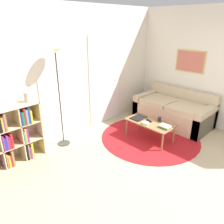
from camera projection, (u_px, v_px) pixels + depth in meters
ground_plane at (194, 192)px, 3.12m from camera, size 14.00×14.00×0.00m
wall_back at (76, 73)px, 4.46m from camera, size 7.63×0.11×2.60m
wall_right at (193, 66)px, 5.04m from camera, size 0.08×5.72×2.60m
rug at (150, 137)px, 4.61m from camera, size 2.04×2.04×0.01m
bookshelf at (7, 138)px, 3.58m from camera, size 1.06×0.34×1.01m
floor_lamp at (56, 64)px, 3.77m from camera, size 0.30×0.30×1.86m
couch at (174, 111)px, 5.22m from camera, size 0.92×1.73×0.78m
coffee_table at (150, 124)px, 4.42m from camera, size 0.48×0.97×0.38m
laptop at (138, 118)px, 4.57m from camera, size 0.31×0.24×0.02m
bowl at (146, 123)px, 4.31m from camera, size 0.14×0.14×0.04m
book_stack_on_table at (165, 127)px, 4.15m from camera, size 0.15×0.20×0.06m
cup at (159, 119)px, 4.43m from camera, size 0.07×0.07×0.08m
remote at (149, 121)px, 4.44m from camera, size 0.08×0.16×0.02m
vase_on_shelf at (27, 97)px, 3.64m from camera, size 0.12×0.12×0.17m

